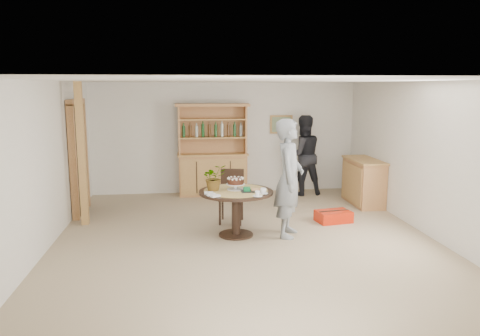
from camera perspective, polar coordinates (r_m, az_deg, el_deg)
name	(u,v)px	position (r m, az deg, el deg)	size (l,w,h in m)	color
ground	(245,240)	(7.54, 0.64, -8.74)	(7.00, 7.00, 0.00)	tan
room_shell	(246,131)	(7.18, 0.68, 4.54)	(6.04, 7.04, 2.52)	white
doorway	(78,156)	(9.38, -19.13, 1.37)	(0.13, 1.10, 2.18)	black
pine_post	(82,155)	(8.54, -18.74, 1.57)	(0.12, 0.12, 2.50)	tan
hutch	(213,164)	(10.49, -3.35, 0.45)	(1.62, 0.54, 2.04)	tan
sideboard	(364,182)	(10.00, 14.83, -1.60)	(0.54, 1.26, 0.94)	tan
dining_table	(236,200)	(7.59, -0.50, -3.88)	(1.20, 1.20, 0.76)	black
dining_chair	(232,192)	(8.41, -1.03, -2.99)	(0.50, 0.50, 0.95)	black
birthday_cake	(236,182)	(7.57, -0.55, -1.74)	(0.30, 0.30, 0.20)	white
flower_vase	(214,177)	(7.53, -3.20, -1.15)	(0.38, 0.33, 0.42)	#3F7233
gift_tray	(250,190)	(7.45, 1.25, -2.70)	(0.30, 0.20, 0.08)	black
coffee_cup_a	(263,191)	(7.33, 2.86, -2.82)	(0.15, 0.15, 0.09)	white
coffee_cup_b	(257,194)	(7.15, 2.15, -3.18)	(0.15, 0.15, 0.08)	white
napkins	(212,194)	(7.21, -3.46, -3.24)	(0.24, 0.33, 0.03)	white
teen_boy	(289,178)	(7.56, 6.00, -1.25)	(0.70, 0.46, 1.91)	gray
adult_person	(303,155)	(10.54, 7.67, 1.55)	(0.87, 0.68, 1.79)	black
red_suitcase	(333,216)	(8.64, 11.32, -5.80)	(0.66, 0.50, 0.21)	red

